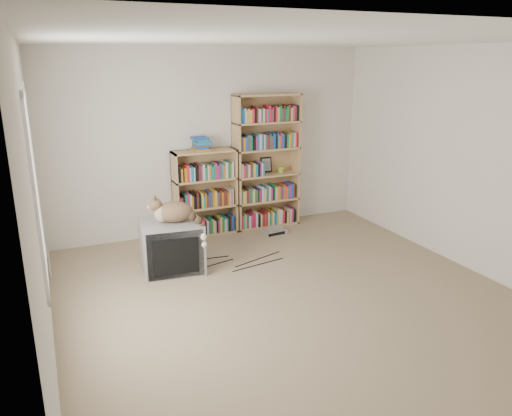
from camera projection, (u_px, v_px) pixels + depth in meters
name	position (u px, v px, depth m)	size (l,w,h in m)	color
floor	(296.00, 304.00, 4.98)	(4.50, 5.00, 0.01)	gray
wall_back	(212.00, 142.00, 6.81)	(4.50, 0.02, 2.50)	silver
wall_left	(36.00, 211.00, 3.75)	(0.02, 5.00, 2.50)	silver
wall_right	(480.00, 162.00, 5.48)	(0.02, 5.00, 2.50)	silver
ceiling	(303.00, 40.00, 4.25)	(4.50, 5.00, 0.02)	white
window	(35.00, 185.00, 3.89)	(0.02, 1.22, 1.52)	white
crt_tv	(171.00, 246.00, 5.70)	(0.73, 0.67, 0.59)	gray
cat	(178.00, 215.00, 5.55)	(0.61, 0.56, 0.51)	#3C2718
bookcase_tall	(266.00, 165.00, 7.08)	(0.94, 0.30, 1.88)	tan
bookcase_short	(205.00, 196.00, 6.83)	(0.85, 0.30, 1.17)	tan
book_stack	(201.00, 144.00, 6.61)	(0.21, 0.27, 0.18)	red
green_mug	(281.00, 169.00, 7.17)	(0.08, 0.08, 0.09)	olive
framed_print	(266.00, 165.00, 7.17)	(0.17, 0.01, 0.22)	black
dvd_player	(274.00, 231.00, 6.94)	(0.31, 0.22, 0.07)	silver
wall_outlet	(46.00, 251.00, 5.48)	(0.01, 0.08, 0.13)	silver
floor_cables	(229.00, 263.00, 5.95)	(1.20, 0.70, 0.01)	black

